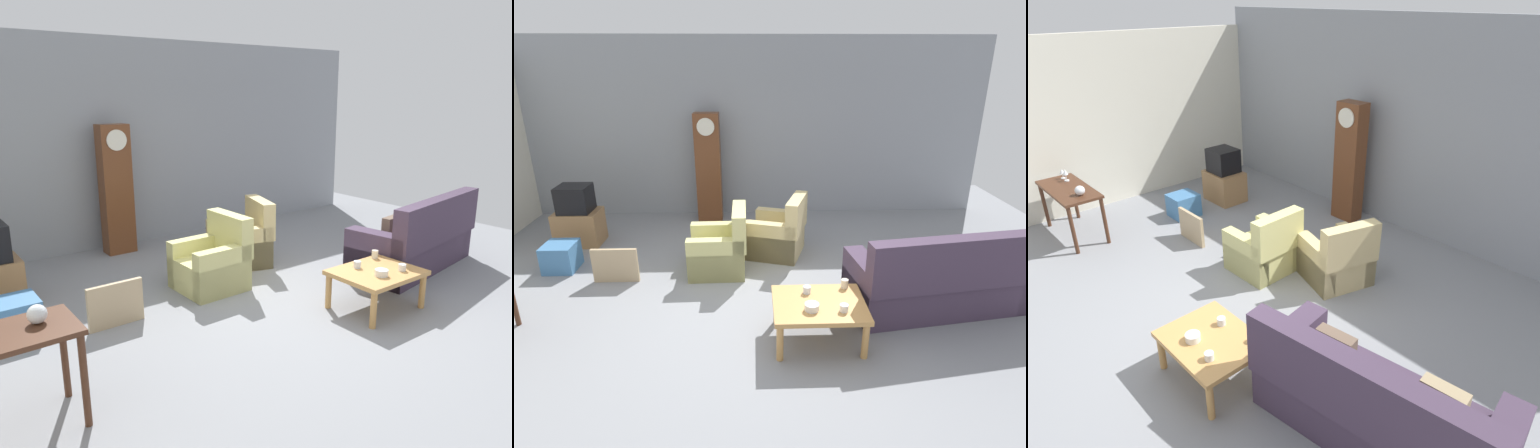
{
  "view_description": "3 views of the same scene",
  "coord_description": "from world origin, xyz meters",
  "views": [
    {
      "loc": [
        -3.7,
        -3.99,
        2.4
      ],
      "look_at": [
        -0.25,
        0.51,
        0.9
      ],
      "focal_mm": 35.25,
      "sensor_mm": 36.0,
      "label": 1
    },
    {
      "loc": [
        -0.03,
        -4.41,
        2.81
      ],
      "look_at": [
        0.15,
        0.46,
        0.92
      ],
      "focal_mm": 30.04,
      "sensor_mm": 36.0,
      "label": 2
    },
    {
      "loc": [
        3.62,
        -2.42,
        3.4
      ],
      "look_at": [
        -0.0,
        0.93,
        0.93
      ],
      "focal_mm": 32.26,
      "sensor_mm": 36.0,
      "label": 3
    }
  ],
  "objects": [
    {
      "name": "coffee_table_wood",
      "position": [
        0.62,
        -0.59,
        0.39
      ],
      "size": [
        0.96,
        0.76,
        0.45
      ],
      "color": "tan",
      "rests_on": "ground_plane"
    },
    {
      "name": "armchair_olive_near",
      "position": [
        -0.52,
        1.05,
        0.31
      ],
      "size": [
        0.81,
        0.78,
        0.92
      ],
      "color": "#CCC67A",
      "rests_on": "ground_plane"
    },
    {
      "name": "cup_white_porcelain",
      "position": [
        0.84,
        -0.77,
        0.49
      ],
      "size": [
        0.09,
        0.09,
        0.07
      ],
      "primitive_type": "cylinder",
      "color": "white",
      "rests_on": "coffee_table_wood"
    },
    {
      "name": "tv_stand_cabinet",
      "position": [
        -2.85,
        2.09,
        0.27
      ],
      "size": [
        0.68,
        0.52,
        0.55
      ],
      "primitive_type": "cube",
      "color": "#997047",
      "rests_on": "ground_plane"
    },
    {
      "name": "grandfather_clock",
      "position": [
        -0.86,
        3.16,
        0.98
      ],
      "size": [
        0.44,
        0.3,
        1.94
      ],
      "color": "brown",
      "rests_on": "ground_plane"
    },
    {
      "name": "bowl_white_stacked",
      "position": [
        0.52,
        -0.73,
        0.49
      ],
      "size": [
        0.15,
        0.15,
        0.07
      ],
      "primitive_type": "cylinder",
      "color": "white",
      "rests_on": "coffee_table_wood"
    },
    {
      "name": "ground_plane",
      "position": [
        0.0,
        0.0,
        0.0
      ],
      "size": [
        10.4,
        10.4,
        0.0
      ],
      "primitive_type": "plane",
      "color": "gray"
    },
    {
      "name": "couch_floral",
      "position": [
        2.15,
        -0.03,
        0.35
      ],
      "size": [
        2.21,
        1.18,
        1.04
      ],
      "color": "#423347",
      "rests_on": "ground_plane"
    },
    {
      "name": "garage_door_wall",
      "position": [
        0.0,
        3.6,
        1.6
      ],
      "size": [
        8.4,
        0.16,
        3.2
      ],
      "primitive_type": "cube",
      "color": "gray",
      "rests_on": "ground_plane"
    },
    {
      "name": "cup_cream_tall",
      "position": [
        0.94,
        -0.3,
        0.5
      ],
      "size": [
        0.08,
        0.08,
        0.1
      ],
      "primitive_type": "cylinder",
      "color": "beige",
      "rests_on": "coffee_table_wood"
    },
    {
      "name": "framed_picture_leaning",
      "position": [
        -1.9,
        0.77,
        0.24
      ],
      "size": [
        0.6,
        0.05,
        0.48
      ],
      "primitive_type": "cube",
      "color": "tan",
      "rests_on": "ground_plane"
    },
    {
      "name": "tv_crt",
      "position": [
        -2.85,
        2.09,
        0.76
      ],
      "size": [
        0.48,
        0.44,
        0.42
      ],
      "primitive_type": "cube",
      "color": "black",
      "rests_on": "tv_stand_cabinet"
    },
    {
      "name": "cup_blue_rimmed",
      "position": [
        0.51,
        -0.4,
        0.49
      ],
      "size": [
        0.08,
        0.08,
        0.08
      ],
      "primitive_type": "cylinder",
      "color": "silver",
      "rests_on": "coffee_table_wood"
    },
    {
      "name": "armchair_olive_far",
      "position": [
        0.32,
        1.58,
        0.31
      ],
      "size": [
        0.98,
        0.96,
        0.92
      ],
      "color": "#CEB97C",
      "rests_on": "ground_plane"
    },
    {
      "name": "storage_box_blue",
      "position": [
        -2.78,
        1.17,
        0.19
      ],
      "size": [
        0.42,
        0.45,
        0.39
      ],
      "primitive_type": "cube",
      "color": "teal",
      "rests_on": "ground_plane"
    }
  ]
}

